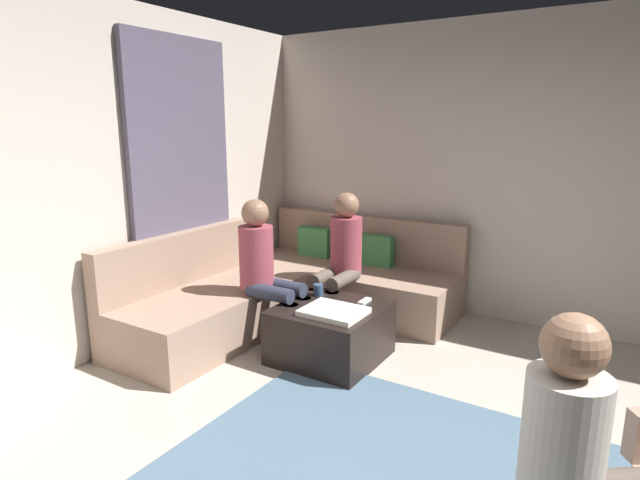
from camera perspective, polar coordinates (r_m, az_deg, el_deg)
The scene contains 11 objects.
wall_back at distance 4.89m, azimuth 25.30°, elevation 6.38°, with size 6.00×0.12×2.70m, color beige.
wall_left at distance 4.00m, azimuth -29.63°, elevation 4.80°, with size 0.12×6.00×2.70m, color beige.
curtain_panel at distance 4.70m, azimuth -14.90°, elevation 5.73°, with size 0.06×1.10×2.50m, color #595166.
sectional_couch at distance 4.85m, azimuth -2.99°, elevation -5.41°, with size 2.10×2.55×0.87m.
ottoman at distance 4.06m, azimuth 1.13°, elevation -10.16°, with size 0.76×0.76×0.42m, color black.
folded_blanket at distance 3.83m, azimuth 1.52°, elevation -7.88°, with size 0.44×0.36×0.04m, color white.
coffee_mug at distance 4.22m, azimuth -0.18°, elevation -5.51°, with size 0.08×0.08×0.10m, color #334C72.
game_remote at distance 4.08m, azimuth 4.93°, elevation -6.74°, with size 0.05×0.15×0.02m, color white.
person_on_couch_back at distance 4.54m, azimuth 2.28°, elevation -1.69°, with size 0.30×0.60×1.20m.
person_on_couch_side at distance 4.20m, azimuth -5.95°, elevation -2.94°, with size 0.60×0.30×1.20m.
person_on_armchair at distance 2.17m, azimuth 27.33°, elevation -20.58°, with size 0.58×0.50×1.18m.
Camera 1 is at (0.56, -1.90, 1.79)m, focal length 29.11 mm.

